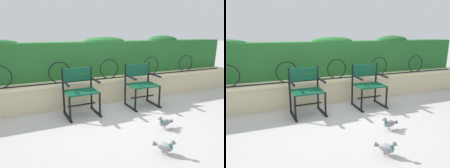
# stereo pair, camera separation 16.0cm
# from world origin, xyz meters

# --- Properties ---
(ground_plane) EXTENTS (60.00, 60.00, 0.00)m
(ground_plane) POSITION_xyz_m (0.00, 0.00, 0.00)
(ground_plane) COLOR #ADADA8
(stone_wall) EXTENTS (7.26, 0.41, 0.50)m
(stone_wall) POSITION_xyz_m (0.00, 0.74, 0.26)
(stone_wall) COLOR beige
(stone_wall) RESTS_ON ground
(iron_arch_fence) EXTENTS (6.72, 0.02, 0.42)m
(iron_arch_fence) POSITION_xyz_m (-0.27, 0.66, 0.68)
(iron_arch_fence) COLOR black
(iron_arch_fence) RESTS_ON stone_wall
(hedge_row) EXTENTS (7.12, 0.54, 0.88)m
(hedge_row) POSITION_xyz_m (0.02, 1.19, 0.92)
(hedge_row) COLOR #236028
(hedge_row) RESTS_ON stone_wall
(park_chair_left) EXTENTS (0.60, 0.55, 0.85)m
(park_chair_left) POSITION_xyz_m (-0.55, 0.22, 0.46)
(park_chair_left) COLOR #0F4C33
(park_chair_left) RESTS_ON ground
(park_chair_right) EXTENTS (0.59, 0.52, 0.85)m
(park_chair_right) POSITION_xyz_m (0.70, 0.20, 0.46)
(park_chair_right) COLOR #0F4C33
(park_chair_right) RESTS_ON ground
(pigeon_near_chairs) EXTENTS (0.20, 0.27, 0.22)m
(pigeon_near_chairs) POSITION_xyz_m (0.05, -1.47, 0.11)
(pigeon_near_chairs) COLOR gray
(pigeon_near_chairs) RESTS_ON ground
(pigeon_far_side) EXTENTS (0.29, 0.12, 0.22)m
(pigeon_far_side) POSITION_xyz_m (0.49, -0.90, 0.11)
(pigeon_far_side) COLOR gray
(pigeon_far_side) RESTS_ON ground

